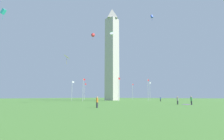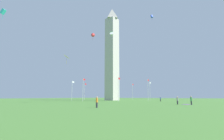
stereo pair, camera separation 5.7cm
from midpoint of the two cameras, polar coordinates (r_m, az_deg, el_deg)
The scene contains 21 objects.
ground_plane at distance 80.35m, azimuth 0.02°, elevation -9.75°, with size 260.00×260.00×0.00m, color #477A33.
obelisk_monument at distance 82.82m, azimuth 0.02°, elevation 5.52°, with size 4.80×4.80×43.63m.
flagpole_n at distance 95.08m, azimuth 6.64°, elevation -6.70°, with size 1.12×0.14×8.52m.
flagpole_ne at distance 98.05m, azimuth -1.28°, elevation -6.81°, with size 1.12×0.14×8.52m.
flagpole_e at distance 92.35m, azimuth -8.75°, elevation -6.61°, with size 1.12×0.14×8.52m.
flagpole_se at distance 80.14m, azimuth -12.71°, elevation -6.22°, with size 1.12×0.14×8.52m.
flagpole_s at distance 67.29m, azimuth -9.28°, elevation -5.91°, with size 1.12×0.14×8.52m.
flagpole_sw at distance 62.89m, azimuth 2.11°, elevation -5.84°, with size 1.12×0.14×8.52m.
flagpole_w at distance 70.99m, azimuth 11.51°, elevation -5.98°, with size 1.12×0.14×8.52m.
flagpole_nw at distance 84.54m, azimuth 12.13°, elevation -6.35°, with size 1.12×0.14×8.52m.
person_green_shirt at distance 40.40m, azimuth 24.18°, elevation -8.94°, with size 0.32×0.32×1.78m.
person_blue_shirt at distance 64.99m, azimuth 15.36°, elevation -8.98°, with size 0.32×0.32×1.71m.
person_orange_shirt at distance 27.57m, azimuth -4.84°, elevation -10.29°, with size 0.32×0.32×1.68m.
person_gray_shirt at distance 41.15m, azimuth 20.35°, elevation -9.20°, with size 0.32×0.32×1.69m.
kite_white_delta at distance 62.35m, azimuth -0.02°, elevation 11.32°, with size 2.10×1.91×2.68m.
kite_cyan_box at distance 31.73m, azimuth -31.60°, elevation 15.72°, with size 0.71×0.92×1.67m.
kite_green_diamond at distance 56.18m, azimuth -0.27°, elevation 12.07°, with size 1.19×1.23×1.55m.
kite_blue_box at distance 57.35m, azimuth 12.73°, elevation 16.47°, with size 0.83×0.95×1.91m.
kite_red_delta at distance 61.90m, azimuth -6.21°, elevation 11.11°, with size 2.01×1.95×2.60m.
kite_yellow_diamond at distance 51.02m, azimuth -14.36°, elevation 4.06°, with size 1.93×1.92×2.52m.
picnic_blanket_near_first_person at distance 42.29m, azimuth 22.83°, elevation -10.17°, with size 1.80×1.40×0.01m, color purple.
Camera 2 is at (-63.52, -49.19, 1.69)m, focal length 28.40 mm.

